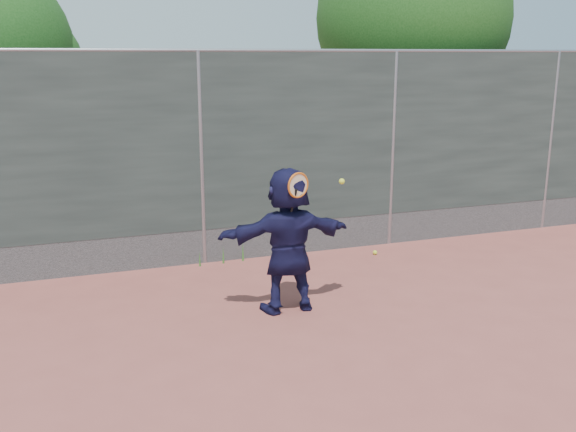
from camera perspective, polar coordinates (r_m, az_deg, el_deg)
name	(u,v)px	position (r m, az deg, el deg)	size (l,w,h in m)	color
ground	(281,371)	(6.32, -0.63, -13.64)	(80.00, 80.00, 0.00)	#9E4C42
player	(288,240)	(7.44, 0.00, -2.14)	(1.59, 0.51, 1.72)	#17153C
ball_ground	(375,252)	(9.81, 7.74, -3.23)	(0.07, 0.07, 0.07)	yellow
fence	(201,155)	(9.08, -7.72, 5.40)	(20.00, 0.06, 3.03)	#38423D
swing_action	(302,186)	(7.14, 1.29, 2.65)	(0.74, 0.19, 0.51)	#D05B13
tree_right	(419,25)	(12.81, 11.60, 16.34)	(3.78, 3.60, 5.39)	#382314
weed_clump	(226,254)	(9.36, -5.52, -3.39)	(0.68, 0.07, 0.30)	#387226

